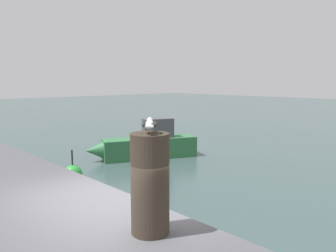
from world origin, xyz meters
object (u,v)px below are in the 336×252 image
(mooring_post, at_px, (150,184))
(channel_buoy, at_px, (73,178))
(boat_green, at_px, (143,146))
(seagull, at_px, (150,124))

(mooring_post, relative_size, channel_buoy, 0.78)
(boat_green, bearing_deg, seagull, -38.92)
(channel_buoy, bearing_deg, boat_green, 115.70)
(mooring_post, relative_size, seagull, 3.18)
(seagull, distance_m, boat_green, 11.17)
(mooring_post, bearing_deg, channel_buoy, 158.96)
(channel_buoy, bearing_deg, mooring_post, -21.04)
(boat_green, distance_m, channel_buoy, 4.90)
(mooring_post, distance_m, channel_buoy, 7.08)
(channel_buoy, bearing_deg, seagull, -21.02)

